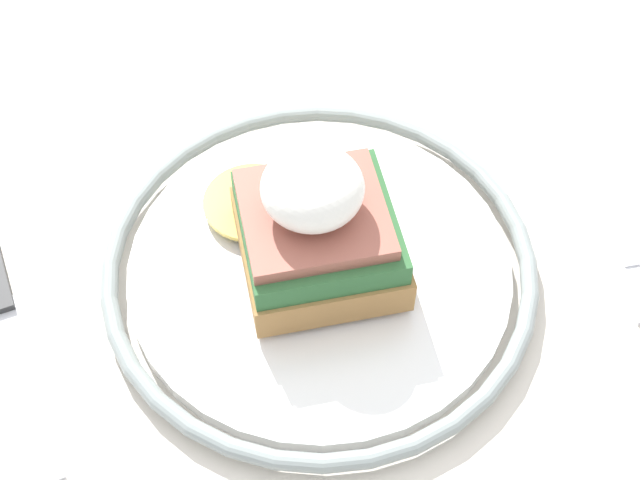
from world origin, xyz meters
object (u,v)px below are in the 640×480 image
at_px(plate, 320,268).
at_px(knife, 4,307).
at_px(fork, 615,234).
at_px(sandwich, 316,226).

xyz_separation_m(plate, knife, (0.18, -0.01, -0.01)).
bearing_deg(fork, plate, -2.73).
height_order(sandwich, knife, sandwich).
bearing_deg(fork, sandwich, -3.19).
xyz_separation_m(plate, fork, (-0.18, 0.01, -0.01)).
bearing_deg(fork, knife, -3.71).
distance_m(plate, fork, 0.18).
xyz_separation_m(sandwich, fork, (-0.18, 0.01, -0.04)).
bearing_deg(plate, sandwich, -37.29).
relative_size(plate, knife, 1.31).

